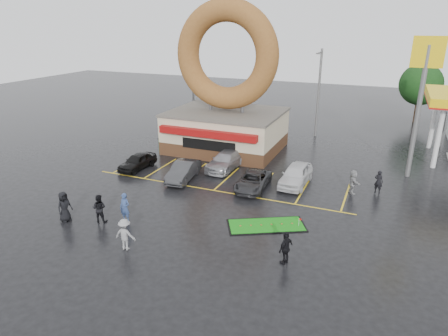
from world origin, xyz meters
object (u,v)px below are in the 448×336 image
at_px(shell_sign, 423,82).
at_px(car_dgrey, 183,171).
at_px(person_cameraman, 286,248).
at_px(car_white, 296,175).
at_px(streetlight_mid, 319,91).
at_px(donut_shop, 226,103).
at_px(dumpster, 170,145).
at_px(streetlight_left, 193,85).
at_px(car_silver, 226,160).
at_px(car_black, 137,161).
at_px(person_blue, 125,208).
at_px(car_grey, 253,181).
at_px(putting_green, 266,225).

height_order(shell_sign, car_dgrey, shell_sign).
bearing_deg(shell_sign, person_cameraman, -110.46).
bearing_deg(person_cameraman, car_white, -147.33).
bearing_deg(person_cameraman, streetlight_mid, -150.58).
height_order(donut_shop, dumpster, donut_shop).
bearing_deg(donut_shop, streetlight_left, 135.22).
bearing_deg(car_silver, streetlight_mid, 73.47).
height_order(streetlight_mid, car_silver, streetlight_mid).
bearing_deg(dumpster, car_black, -97.66).
height_order(donut_shop, person_blue, donut_shop).
bearing_deg(person_cameraman, person_blue, -71.29).
xyz_separation_m(shell_sign, car_white, (-7.80, -5.15, -6.61)).
xyz_separation_m(streetlight_left, car_black, (2.33, -14.85, -4.13)).
bearing_deg(person_cameraman, car_grey, -129.26).
relative_size(shell_sign, car_grey, 2.43).
bearing_deg(streetlight_mid, car_silver, -110.99).
relative_size(car_dgrey, car_grey, 0.97).
bearing_deg(car_grey, streetlight_left, 126.32).
relative_size(shell_sign, car_dgrey, 2.50).
bearing_deg(putting_green, streetlight_left, 126.88).
distance_m(car_silver, dumpster, 6.89).
height_order(car_white, dumpster, car_white).
height_order(streetlight_mid, person_blue, streetlight_mid).
relative_size(donut_shop, person_blue, 7.27).
height_order(car_black, person_cameraman, person_cameraman).
relative_size(streetlight_mid, car_black, 2.37).
bearing_deg(shell_sign, car_white, -146.54).
relative_size(donut_shop, shell_sign, 1.27).
relative_size(car_black, car_dgrey, 0.90).
bearing_deg(streetlight_left, donut_shop, -44.78).
bearing_deg(car_dgrey, car_silver, 53.73).
xyz_separation_m(donut_shop, person_cameraman, (10.16, -16.62, -3.58)).
bearing_deg(donut_shop, car_grey, -55.80).
relative_size(person_blue, putting_green, 0.37).
distance_m(car_white, person_cameraman, 10.68).
height_order(person_blue, person_cameraman, person_blue).
bearing_deg(car_black, car_white, 12.77).
xyz_separation_m(streetlight_left, dumpster, (2.50, -9.75, -4.13)).
xyz_separation_m(car_grey, dumpster, (-10.01, 5.30, 0.04)).
bearing_deg(donut_shop, car_white, -36.75).
relative_size(car_black, putting_green, 0.76).
relative_size(car_dgrey, dumpster, 2.36).
xyz_separation_m(donut_shop, car_white, (8.20, -6.12, -3.69)).
bearing_deg(person_blue, car_dgrey, 92.60).
distance_m(person_blue, putting_green, 8.64).
bearing_deg(putting_green, car_white, 89.42).
distance_m(donut_shop, dumpster, 6.53).
height_order(streetlight_mid, car_dgrey, streetlight_mid).
distance_m(car_silver, person_blue, 11.24).
bearing_deg(car_dgrey, streetlight_left, 108.25).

